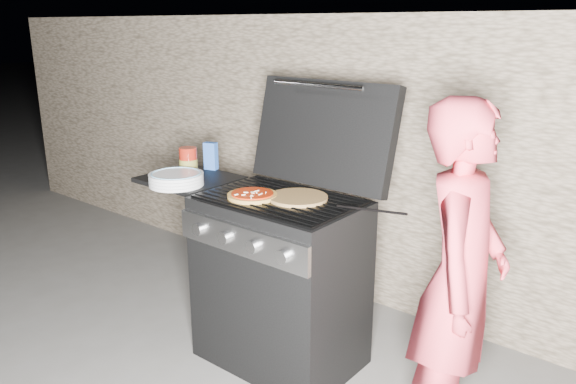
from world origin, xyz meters
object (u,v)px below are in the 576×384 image
Objects in this scene: pizza_topped at (252,195)px; person at (460,282)px; gas_grill at (245,269)px; sauce_jar at (188,161)px.

pizza_topped is 0.17× the size of person.
gas_grill is 0.90× the size of person.
gas_grill is 0.50m from pizza_topped.
person reaches higher than pizza_topped.
gas_grill is 0.71m from sauce_jar.
gas_grill is 1.23m from person.
pizza_topped is at bearing -30.80° from gas_grill.
gas_grill is 8.52× the size of sauce_jar.
person is (1.20, -0.00, 0.29)m from gas_grill.
person is at bearing -1.60° from sauce_jar.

